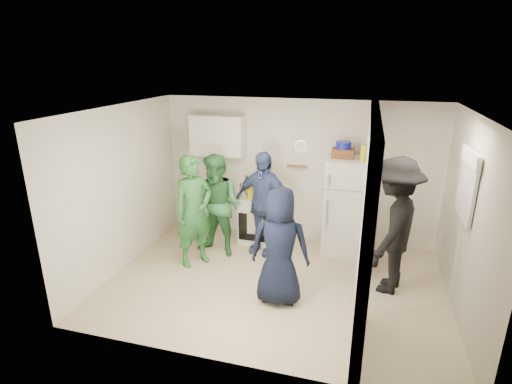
% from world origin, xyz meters
% --- Properties ---
extents(floor, '(4.80, 4.80, 0.00)m').
position_xyz_m(floor, '(0.00, 0.00, 0.00)').
color(floor, '#C0B087').
rests_on(floor, ground).
extents(wall_back, '(4.80, 0.00, 4.80)m').
position_xyz_m(wall_back, '(0.00, 1.70, 1.25)').
color(wall_back, silver).
rests_on(wall_back, floor).
extents(wall_front, '(4.80, 0.00, 4.80)m').
position_xyz_m(wall_front, '(0.00, -1.70, 1.25)').
color(wall_front, silver).
rests_on(wall_front, floor).
extents(wall_left, '(0.00, 3.40, 3.40)m').
position_xyz_m(wall_left, '(-2.40, 0.00, 1.25)').
color(wall_left, silver).
rests_on(wall_left, floor).
extents(wall_right, '(0.00, 3.40, 3.40)m').
position_xyz_m(wall_right, '(2.40, 0.00, 1.25)').
color(wall_right, silver).
rests_on(wall_right, floor).
extents(ceiling, '(4.80, 4.80, 0.00)m').
position_xyz_m(ceiling, '(0.00, 0.00, 2.50)').
color(ceiling, white).
rests_on(ceiling, wall_back).
extents(partition_pier_back, '(0.12, 1.20, 2.50)m').
position_xyz_m(partition_pier_back, '(1.20, 1.10, 1.25)').
color(partition_pier_back, silver).
rests_on(partition_pier_back, floor).
extents(partition_pier_front, '(0.12, 1.20, 2.50)m').
position_xyz_m(partition_pier_front, '(1.20, -1.10, 1.25)').
color(partition_pier_front, silver).
rests_on(partition_pier_front, floor).
extents(partition_header, '(0.12, 1.00, 0.40)m').
position_xyz_m(partition_header, '(1.20, 0.00, 2.30)').
color(partition_header, silver).
rests_on(partition_header, partition_pier_back).
extents(stove, '(0.70, 0.59, 0.84)m').
position_xyz_m(stove, '(-0.59, 1.37, 0.42)').
color(stove, white).
rests_on(stove, floor).
extents(upper_cabinet, '(0.95, 0.34, 0.70)m').
position_xyz_m(upper_cabinet, '(-1.40, 1.52, 1.85)').
color(upper_cabinet, silver).
rests_on(upper_cabinet, wall_back).
extents(fridge, '(0.67, 0.65, 1.62)m').
position_xyz_m(fridge, '(0.88, 1.34, 0.81)').
color(fridge, white).
rests_on(fridge, floor).
extents(wicker_basket, '(0.35, 0.25, 0.15)m').
position_xyz_m(wicker_basket, '(0.78, 1.39, 1.69)').
color(wicker_basket, brown).
rests_on(wicker_basket, fridge).
extents(blue_bowl, '(0.24, 0.24, 0.11)m').
position_xyz_m(blue_bowl, '(0.78, 1.39, 1.82)').
color(blue_bowl, '#161897').
rests_on(blue_bowl, wicker_basket).
extents(yellow_cup_stack_top, '(0.09, 0.09, 0.25)m').
position_xyz_m(yellow_cup_stack_top, '(1.10, 1.24, 1.74)').
color(yellow_cup_stack_top, yellow).
rests_on(yellow_cup_stack_top, fridge).
extents(wall_clock, '(0.22, 0.02, 0.22)m').
position_xyz_m(wall_clock, '(0.05, 1.68, 1.70)').
color(wall_clock, white).
rests_on(wall_clock, wall_back).
extents(spice_shelf, '(0.35, 0.08, 0.03)m').
position_xyz_m(spice_shelf, '(0.00, 1.65, 1.35)').
color(spice_shelf, olive).
rests_on(spice_shelf, wall_back).
extents(nook_window, '(0.03, 0.70, 0.80)m').
position_xyz_m(nook_window, '(2.38, 0.20, 1.65)').
color(nook_window, black).
rests_on(nook_window, wall_right).
extents(nook_window_frame, '(0.04, 0.76, 0.86)m').
position_xyz_m(nook_window_frame, '(2.36, 0.20, 1.65)').
color(nook_window_frame, white).
rests_on(nook_window_frame, wall_right).
extents(nook_valance, '(0.04, 0.82, 0.18)m').
position_xyz_m(nook_valance, '(2.34, 0.20, 2.00)').
color(nook_valance, white).
rests_on(nook_valance, wall_right).
extents(yellow_cup_stack_stove, '(0.09, 0.09, 0.25)m').
position_xyz_m(yellow_cup_stack_stove, '(-0.71, 1.15, 0.97)').
color(yellow_cup_stack_stove, yellow).
rests_on(yellow_cup_stack_stove, stove).
extents(red_cup, '(0.09, 0.09, 0.12)m').
position_xyz_m(red_cup, '(-0.37, 1.17, 0.90)').
color(red_cup, '#B00F0B').
rests_on(red_cup, stove).
extents(person_green_left, '(0.72, 0.77, 1.77)m').
position_xyz_m(person_green_left, '(-1.36, 0.28, 0.88)').
color(person_green_left, '#2D723A').
rests_on(person_green_left, floor).
extents(person_green_center, '(0.93, 0.79, 1.70)m').
position_xyz_m(person_green_center, '(-1.11, 0.68, 0.85)').
color(person_green_center, '#367B45').
rests_on(person_green_center, floor).
extents(person_denim, '(1.09, 0.66, 1.74)m').
position_xyz_m(person_denim, '(-0.43, 0.95, 0.87)').
color(person_denim, '#364C75').
rests_on(person_denim, floor).
extents(person_navy, '(0.82, 0.56, 1.61)m').
position_xyz_m(person_navy, '(0.15, -0.40, 0.80)').
color(person_navy, black).
rests_on(person_navy, floor).
extents(person_nook, '(1.05, 1.40, 1.93)m').
position_xyz_m(person_nook, '(1.57, 0.32, 0.96)').
color(person_nook, black).
rests_on(person_nook, floor).
extents(bottle_a, '(0.06, 0.06, 0.32)m').
position_xyz_m(bottle_a, '(-0.89, 1.50, 1.00)').
color(bottle_a, olive).
rests_on(bottle_a, stove).
extents(bottle_b, '(0.07, 0.07, 0.29)m').
position_xyz_m(bottle_b, '(-0.77, 1.28, 0.99)').
color(bottle_b, '#18492D').
rests_on(bottle_b, stove).
extents(bottle_c, '(0.06, 0.06, 0.32)m').
position_xyz_m(bottle_c, '(-0.68, 1.52, 1.00)').
color(bottle_c, silver).
rests_on(bottle_c, stove).
extents(bottle_d, '(0.07, 0.07, 0.31)m').
position_xyz_m(bottle_d, '(-0.56, 1.33, 1.00)').
color(bottle_d, '#5E3F10').
rests_on(bottle_d, stove).
extents(bottle_e, '(0.07, 0.07, 0.25)m').
position_xyz_m(bottle_e, '(-0.51, 1.56, 0.97)').
color(bottle_e, '#9197A1').
rests_on(bottle_e, stove).
extents(bottle_f, '(0.07, 0.07, 0.32)m').
position_xyz_m(bottle_f, '(-0.41, 1.38, 1.00)').
color(bottle_f, '#1E4117').
rests_on(bottle_f, stove).
extents(bottle_g, '(0.07, 0.07, 0.30)m').
position_xyz_m(bottle_g, '(-0.31, 1.50, 0.99)').
color(bottle_g, '#975931').
rests_on(bottle_g, stove).
extents(bottle_h, '(0.06, 0.06, 0.25)m').
position_xyz_m(bottle_h, '(-0.90, 1.24, 0.97)').
color(bottle_h, '#989DA3').
rests_on(bottle_h, stove).
extents(bottle_i, '(0.07, 0.07, 0.29)m').
position_xyz_m(bottle_i, '(-0.52, 1.46, 0.98)').
color(bottle_i, '#49330C').
rests_on(bottle_i, stove).
extents(bottle_j, '(0.07, 0.07, 0.30)m').
position_xyz_m(bottle_j, '(-0.29, 1.25, 0.99)').
color(bottle_j, '#1F5C23').
rests_on(bottle_j, stove).
extents(bottle_k, '(0.07, 0.07, 0.33)m').
position_xyz_m(bottle_k, '(-0.83, 1.40, 1.01)').
color(bottle_k, brown).
rests_on(bottle_k, stove).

